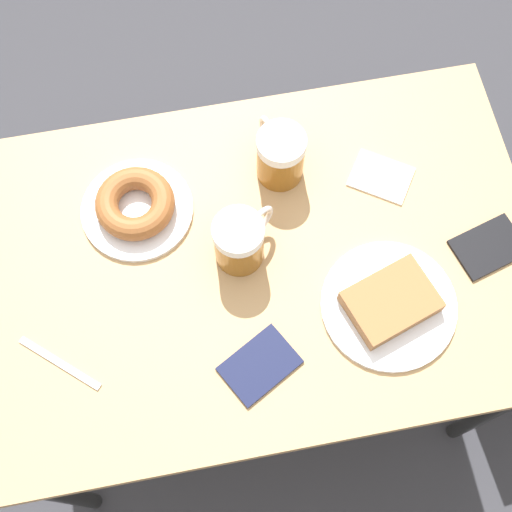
# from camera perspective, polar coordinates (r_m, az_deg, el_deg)

# --- Properties ---
(ground_plane) EXTENTS (8.00, 8.00, 0.00)m
(ground_plane) POSITION_cam_1_polar(r_m,az_deg,el_deg) (2.01, 0.00, -7.94)
(ground_plane) COLOR #333338
(table) EXTENTS (0.69, 1.04, 0.74)m
(table) POSITION_cam_1_polar(r_m,az_deg,el_deg) (1.37, 0.00, -1.37)
(table) COLOR tan
(table) RESTS_ON ground_plane
(plate_with_cake) EXTENTS (0.24, 0.24, 0.04)m
(plate_with_cake) POSITION_cam_1_polar(r_m,az_deg,el_deg) (1.28, 10.65, -3.76)
(plate_with_cake) COLOR silver
(plate_with_cake) RESTS_ON table
(plate_with_donut) EXTENTS (0.21, 0.21, 0.05)m
(plate_with_donut) POSITION_cam_1_polar(r_m,az_deg,el_deg) (1.34, -9.59, 4.01)
(plate_with_donut) COLOR silver
(plate_with_donut) RESTS_ON table
(beer_mug_left) EXTENTS (0.10, 0.12, 0.12)m
(beer_mug_left) POSITION_cam_1_polar(r_m,az_deg,el_deg) (1.25, -1.29, 1.22)
(beer_mug_left) COLOR #8C5619
(beer_mug_left) RESTS_ON table
(beer_mug_center) EXTENTS (0.13, 0.09, 0.12)m
(beer_mug_center) POSITION_cam_1_polar(r_m,az_deg,el_deg) (1.33, 1.93, 8.07)
(beer_mug_center) COLOR #8C5619
(beer_mug_center) RESTS_ON table
(napkin_folded) EXTENTS (0.13, 0.14, 0.00)m
(napkin_folded) POSITION_cam_1_polar(r_m,az_deg,el_deg) (1.39, 9.97, 6.26)
(napkin_folded) COLOR white
(napkin_folded) RESTS_ON table
(fork) EXTENTS (0.12, 0.13, 0.00)m
(fork) POSITION_cam_1_polar(r_m,az_deg,el_deg) (1.29, -15.42, -8.26)
(fork) COLOR silver
(fork) RESTS_ON table
(passport_near_edge) EXTENTS (0.12, 0.15, 0.01)m
(passport_near_edge) POSITION_cam_1_polar(r_m,az_deg,el_deg) (1.38, 18.12, 0.70)
(passport_near_edge) COLOR black
(passport_near_edge) RESTS_ON table
(passport_far_edge) EXTENTS (0.14, 0.15, 0.01)m
(passport_far_edge) POSITION_cam_1_polar(r_m,az_deg,el_deg) (1.24, 0.30, -8.73)
(passport_far_edge) COLOR #141938
(passport_far_edge) RESTS_ON table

